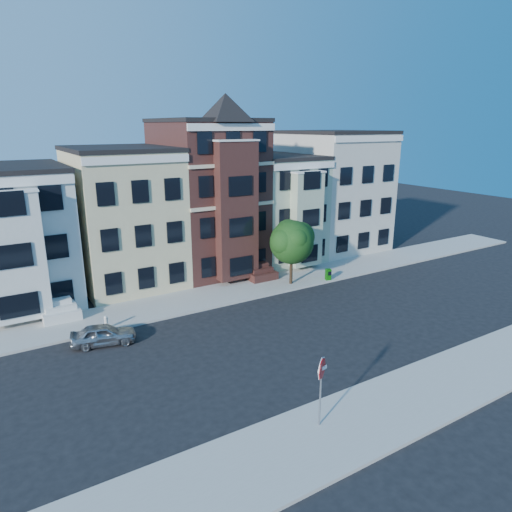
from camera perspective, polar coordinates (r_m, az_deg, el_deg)
ground at (r=27.95m, az=7.40°, el=-9.05°), size 120.00×120.00×0.00m
far_sidewalk at (r=34.00m, az=-1.05°, el=-4.11°), size 60.00×4.00×0.15m
near_sidewalk at (r=23.04m, az=20.39°, el=-15.65°), size 60.00×4.00×0.15m
house_white at (r=34.83m, az=-28.88°, el=1.95°), size 8.00×9.00×9.00m
house_yellow at (r=35.89m, az=-16.21°, el=4.51°), size 7.00×9.00×10.00m
house_brown at (r=38.11m, az=-6.10°, el=7.23°), size 7.00×9.00×12.00m
house_green at (r=41.52m, az=2.12°, el=5.93°), size 6.00×9.00×9.00m
house_cream at (r=45.56m, az=9.56°, el=7.90°), size 8.00×9.00×11.00m
street_tree at (r=34.09m, az=4.48°, el=1.37°), size 5.33×5.33×6.05m
parked_car at (r=27.06m, az=-18.55°, el=-9.29°), size 3.72×2.18×1.19m
newspaper_box at (r=36.00m, az=9.00°, el=-2.28°), size 0.48×0.45×0.87m
fire_hydrant at (r=28.73m, az=-18.21°, el=-8.02°), size 0.23×0.23×0.64m
stop_sign at (r=18.85m, az=8.08°, el=-15.97°), size 0.94×0.32×3.40m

